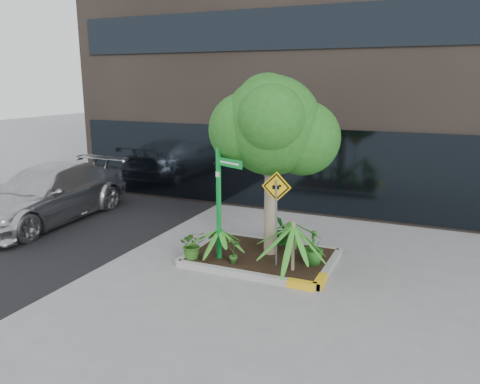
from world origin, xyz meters
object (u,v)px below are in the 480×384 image
at_px(street_sign_post, 222,192).
at_px(cattle_sign, 276,203).
at_px(tree, 272,126).
at_px(parked_car, 47,194).

bearing_deg(street_sign_post, cattle_sign, 25.11).
relative_size(tree, street_sign_post, 1.56).
bearing_deg(street_sign_post, parked_car, -165.64).
bearing_deg(cattle_sign, tree, 116.20).
bearing_deg(parked_car, cattle_sign, -9.15).
distance_m(parked_car, cattle_sign, 7.62).
height_order(parked_car, street_sign_post, street_sign_post).
distance_m(tree, street_sign_post, 1.84).
distance_m(street_sign_post, cattle_sign, 1.27).
bearing_deg(parked_car, tree, -3.71).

